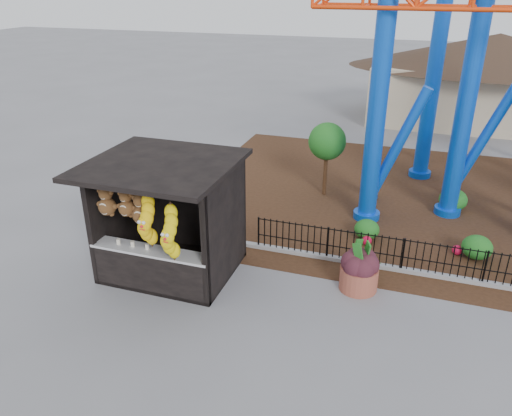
% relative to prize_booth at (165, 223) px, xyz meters
% --- Properties ---
extents(ground, '(120.00, 120.00, 0.00)m').
position_rel_prize_booth_xyz_m(ground, '(2.99, -0.91, -1.52)').
color(ground, slate).
rests_on(ground, ground).
extents(mulch_bed, '(18.00, 12.00, 0.02)m').
position_rel_prize_booth_xyz_m(mulch_bed, '(6.99, 7.09, -1.52)').
color(mulch_bed, '#331E11').
rests_on(mulch_bed, ground).
extents(curb, '(18.00, 0.18, 0.12)m').
position_rel_prize_booth_xyz_m(curb, '(6.99, 2.09, -1.46)').
color(curb, gray).
rests_on(curb, ground).
extents(prize_booth, '(3.50, 3.40, 3.12)m').
position_rel_prize_booth_xyz_m(prize_booth, '(0.00, 0.00, 0.00)').
color(prize_booth, black).
rests_on(prize_booth, ground).
extents(picket_fence, '(12.20, 0.06, 1.00)m').
position_rel_prize_booth_xyz_m(picket_fence, '(7.89, 2.09, -1.02)').
color(picket_fence, black).
rests_on(picket_fence, ground).
extents(terracotta_planter, '(1.17, 1.17, 0.61)m').
position_rel_prize_booth_xyz_m(terracotta_planter, '(4.82, 0.92, -1.22)').
color(terracotta_planter, '#984937').
rests_on(terracotta_planter, ground).
extents(planter_foliage, '(0.70, 0.70, 0.64)m').
position_rel_prize_booth_xyz_m(planter_foliage, '(4.82, 0.92, -0.60)').
color(planter_foliage, '#38161E').
rests_on(planter_foliage, terracotta_planter).
extents(potted_plant, '(0.76, 0.67, 0.83)m').
position_rel_prize_booth_xyz_m(potted_plant, '(4.94, 1.31, -1.11)').
color(potted_plant, '#1A5B1B').
rests_on(potted_plant, ground).
extents(landscaping, '(8.48, 4.04, 0.73)m').
position_rel_prize_booth_xyz_m(landscaping, '(7.64, 4.90, -1.20)').
color(landscaping, '#1C5C1B').
rests_on(landscaping, mulch_bed).
extents(pavilion, '(15.00, 15.00, 4.80)m').
position_rel_prize_booth_xyz_m(pavilion, '(8.99, 19.09, 1.54)').
color(pavilion, '#BFAD8C').
rests_on(pavilion, ground).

